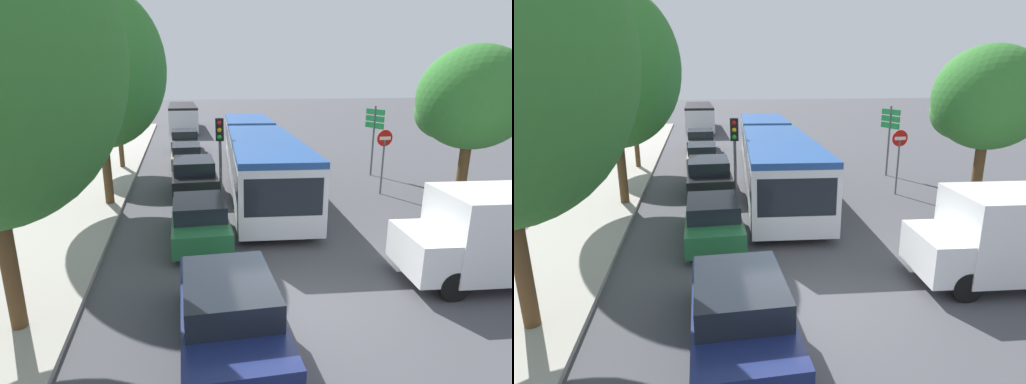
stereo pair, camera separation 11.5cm
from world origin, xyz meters
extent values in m
plane|color=#47474C|center=(0.00, 0.00, 0.00)|extent=(200.00, 200.00, 0.00)
cube|color=#9E998E|center=(-6.17, 17.11, 0.07)|extent=(3.20, 44.23, 0.14)
cube|color=silver|center=(1.09, 8.00, 1.34)|extent=(3.59, 10.01, 2.11)
cube|color=black|center=(1.09, 8.00, 1.72)|extent=(3.57, 9.62, 0.93)
cube|color=#234C93|center=(1.09, 8.00, 2.50)|extent=(3.59, 10.01, 0.21)
cube|color=silver|center=(2.01, 17.24, 1.34)|extent=(3.28, 6.93, 2.11)
cube|color=black|center=(2.01, 17.24, 1.72)|extent=(3.28, 6.66, 0.93)
cube|color=#234C93|center=(2.01, 17.24, 2.50)|extent=(3.28, 6.93, 0.21)
cylinder|color=black|center=(1.63, 13.39, 1.34)|extent=(2.04, 1.22, 1.94)
cube|color=black|center=(0.61, 3.17, 1.59)|extent=(2.31, 0.33, 1.13)
cylinder|color=black|center=(1.88, 4.78, 0.52)|extent=(0.41, 1.06, 1.03)
cylinder|color=black|center=(-0.32, 5.00, 0.52)|extent=(0.41, 1.06, 1.03)
cylinder|color=black|center=(2.50, 11.01, 0.52)|extent=(0.41, 1.06, 1.03)
cylinder|color=black|center=(0.30, 11.23, 0.52)|extent=(0.41, 1.06, 1.03)
cylinder|color=black|center=(3.11, 17.13, 0.52)|extent=(0.41, 1.06, 1.03)
cylinder|color=black|center=(0.91, 17.35, 0.52)|extent=(0.41, 1.06, 1.03)
cube|color=silver|center=(-1.72, 34.23, 1.29)|extent=(2.62, 11.65, 2.02)
cube|color=black|center=(-1.72, 34.23, 1.66)|extent=(2.63, 11.07, 0.85)
cube|color=black|center=(-1.72, 34.23, 2.40)|extent=(2.62, 11.65, 0.20)
cylinder|color=black|center=(-2.80, 38.07, 0.51)|extent=(0.31, 1.01, 1.01)
cylinder|color=black|center=(-0.63, 38.06, 0.51)|extent=(0.31, 1.01, 1.01)
cylinder|color=black|center=(-2.82, 30.74, 0.51)|extent=(0.31, 1.01, 1.01)
cylinder|color=black|center=(-0.65, 30.73, 0.51)|extent=(0.31, 1.01, 1.01)
cube|color=navy|center=(-1.54, -0.97, 0.59)|extent=(1.78, 4.12, 0.66)
cube|color=black|center=(-1.54, -1.06, 1.17)|extent=(1.62, 2.17, 0.51)
cylinder|color=black|center=(-2.26, 0.36, 0.31)|extent=(0.22, 0.63, 0.63)
cylinder|color=black|center=(-0.80, 0.34, 0.31)|extent=(0.22, 0.63, 0.63)
cylinder|color=black|center=(-2.29, -2.27, 0.31)|extent=(0.22, 0.63, 0.63)
cylinder|color=black|center=(-0.83, -2.29, 0.31)|extent=(0.22, 0.63, 0.63)
cube|color=#236638|center=(-1.77, 4.29, 0.56)|extent=(1.70, 3.94, 0.63)
cube|color=black|center=(-1.77, 4.19, 1.12)|extent=(1.55, 2.07, 0.49)
cylinder|color=black|center=(-2.46, 5.55, 0.30)|extent=(0.21, 0.60, 0.60)
cylinder|color=black|center=(-1.06, 5.53, 0.30)|extent=(0.21, 0.60, 0.60)
cylinder|color=black|center=(-2.48, 3.04, 0.30)|extent=(0.21, 0.60, 0.60)
cylinder|color=black|center=(-1.09, 3.03, 0.30)|extent=(0.21, 0.60, 0.60)
cube|color=black|center=(-1.68, 10.02, 0.63)|extent=(1.91, 4.41, 0.71)
cube|color=black|center=(-1.68, 9.91, 1.25)|extent=(1.74, 2.32, 0.54)
cylinder|color=black|center=(-2.45, 11.43, 0.33)|extent=(0.24, 0.67, 0.67)
cylinder|color=black|center=(-0.89, 11.41, 0.33)|extent=(0.24, 0.67, 0.67)
cylinder|color=black|center=(-2.48, 8.62, 0.33)|extent=(0.24, 0.67, 0.67)
cylinder|color=black|center=(-0.92, 8.60, 0.33)|extent=(0.24, 0.67, 0.67)
cube|color=tan|center=(-1.88, 15.25, 0.56)|extent=(1.70, 3.93, 0.63)
cube|color=black|center=(-1.88, 15.15, 1.12)|extent=(1.55, 2.07, 0.48)
cylinder|color=black|center=(-2.56, 16.51, 0.30)|extent=(0.21, 0.60, 0.60)
cylinder|color=black|center=(-1.17, 16.49, 0.30)|extent=(0.21, 0.60, 0.60)
cylinder|color=black|center=(-2.59, 14.00, 0.30)|extent=(0.21, 0.60, 0.60)
cylinder|color=black|center=(-1.19, 13.99, 0.30)|extent=(0.21, 0.60, 0.60)
cube|color=#47474C|center=(-1.83, 20.93, 0.63)|extent=(1.91, 4.40, 0.71)
cube|color=black|center=(-1.83, 20.82, 1.25)|extent=(1.73, 2.31, 0.54)
cylinder|color=black|center=(-2.60, 22.34, 0.33)|extent=(0.24, 0.67, 0.67)
cylinder|color=black|center=(-1.04, 22.32, 0.33)|extent=(0.24, 0.67, 0.67)
cylinder|color=black|center=(-2.63, 19.53, 0.33)|extent=(0.24, 0.67, 0.67)
cylinder|color=black|center=(-1.07, 19.51, 0.33)|extent=(0.24, 0.67, 0.67)
cube|color=white|center=(3.35, 0.50, 0.84)|extent=(1.08, 1.98, 1.00)
cylinder|color=black|center=(3.67, -0.38, 0.36)|extent=(0.74, 0.31, 0.72)
cylinder|color=black|center=(3.83, 1.29, 0.36)|extent=(0.74, 0.31, 0.72)
cylinder|color=#56595E|center=(-0.65, 8.50, 1.70)|extent=(0.12, 0.12, 3.40)
cube|color=black|center=(-0.65, 8.50, 2.95)|extent=(0.36, 0.29, 0.90)
sphere|color=red|center=(-0.67, 8.36, 3.23)|extent=(0.18, 0.18, 0.18)
sphere|color=#EAAD14|center=(-0.67, 8.36, 2.95)|extent=(0.18, 0.18, 0.18)
sphere|color=green|center=(-0.67, 8.36, 2.67)|extent=(0.18, 0.18, 0.18)
cylinder|color=#56595E|center=(6.36, 8.12, 1.20)|extent=(0.08, 0.08, 2.40)
cylinder|color=red|center=(6.36, 8.12, 2.47)|extent=(0.70, 0.03, 0.70)
cube|color=white|center=(6.36, 8.10, 2.47)|extent=(0.50, 0.04, 0.14)
cylinder|color=#56595E|center=(7.63, 11.57, 1.80)|extent=(0.10, 0.10, 3.60)
cube|color=#197A38|center=(7.63, 11.57, 3.30)|extent=(0.33, 1.38, 0.28)
cube|color=#197A38|center=(7.63, 11.57, 2.96)|extent=(0.33, 1.38, 0.28)
cube|color=#197A38|center=(7.63, 11.57, 2.62)|extent=(0.33, 1.38, 0.28)
cylinder|color=#51381E|center=(-5.57, 0.18, 1.51)|extent=(0.30, 0.30, 3.02)
cylinder|color=#51381E|center=(-5.09, 8.55, 1.54)|extent=(0.34, 0.34, 3.08)
ellipsoid|color=#33752D|center=(-5.09, 8.55, 5.30)|extent=(5.03, 5.03, 5.95)
cylinder|color=#51381E|center=(-5.46, 15.69, 1.55)|extent=(0.26, 0.26, 3.09)
ellipsoid|color=#33752D|center=(-5.46, 15.69, 4.51)|extent=(3.90, 3.90, 3.78)
cylinder|color=#51381E|center=(8.42, 5.72, 1.41)|extent=(0.39, 0.39, 2.81)
ellipsoid|color=#33752D|center=(8.42, 5.72, 4.23)|extent=(3.98, 3.98, 3.79)
ellipsoid|color=#3D7F38|center=(7.87, 6.31, 3.66)|extent=(2.39, 2.39, 2.08)
camera|label=1|loc=(-2.30, -7.50, 4.84)|focal=28.00mm
camera|label=2|loc=(-2.18, -7.52, 4.84)|focal=28.00mm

